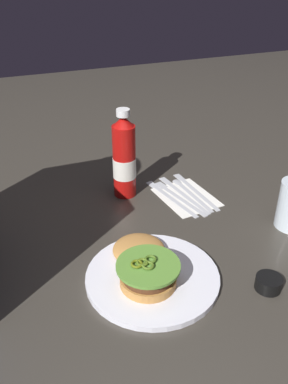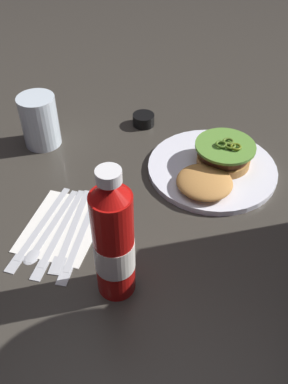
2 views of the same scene
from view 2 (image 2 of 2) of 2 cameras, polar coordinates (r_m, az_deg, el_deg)
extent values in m
plane|color=#36322B|center=(0.83, -3.54, 1.44)|extent=(3.00, 3.00, 0.00)
cylinder|color=white|center=(0.86, 9.34, 3.22)|extent=(0.26, 0.26, 0.01)
cylinder|color=#B97D3E|center=(0.86, 10.85, 4.42)|extent=(0.11, 0.11, 0.02)
cylinder|color=#512D19|center=(0.85, 11.00, 5.32)|extent=(0.10, 0.10, 0.02)
cylinder|color=red|center=(0.84, 11.09, 5.91)|extent=(0.09, 0.09, 0.01)
cylinder|color=#598C33|center=(0.84, 11.15, 6.24)|extent=(0.12, 0.12, 0.01)
torus|color=#4C681E|center=(0.84, 11.52, 6.82)|extent=(0.02, 0.02, 0.01)
torus|color=#576612|center=(0.83, 12.51, 6.09)|extent=(0.02, 0.02, 0.01)
torus|color=#4F6D1B|center=(0.83, 11.77, 6.27)|extent=(0.02, 0.02, 0.01)
torus|color=#46681D|center=(0.83, 10.55, 6.47)|extent=(0.02, 0.02, 0.01)
ellipsoid|color=#B97D3E|center=(0.80, 8.33, 1.39)|extent=(0.11, 0.11, 0.03)
cylinder|color=#B3100D|center=(0.59, -4.16, -7.44)|extent=(0.06, 0.06, 0.19)
cone|color=#B3100D|center=(0.51, -4.76, 0.39)|extent=(0.05, 0.05, 0.03)
cylinder|color=white|center=(0.49, -4.90, 2.21)|extent=(0.03, 0.03, 0.02)
cylinder|color=white|center=(0.60, -4.08, -8.45)|extent=(0.06, 0.06, 0.05)
cylinder|color=silver|center=(0.92, -14.17, 9.46)|extent=(0.08, 0.08, 0.11)
cylinder|color=black|center=(0.98, -0.07, 9.93)|extent=(0.05, 0.05, 0.03)
cube|color=white|center=(0.75, -11.07, -4.58)|extent=(0.17, 0.14, 0.00)
cube|color=silver|center=(0.76, -13.65, -3.80)|extent=(0.19, 0.03, 0.00)
cube|color=silver|center=(0.72, -16.59, -8.01)|extent=(0.08, 0.02, 0.00)
cube|color=silver|center=(0.76, -12.39, -4.10)|extent=(0.18, 0.03, 0.00)
ellipsoid|color=silver|center=(0.72, -15.15, -8.25)|extent=(0.04, 0.03, 0.00)
cube|color=silver|center=(0.75, -11.10, -4.41)|extent=(0.19, 0.04, 0.00)
cube|color=silver|center=(0.70, -13.56, -9.01)|extent=(0.08, 0.03, 0.00)
cube|color=silver|center=(0.74, -9.79, -4.72)|extent=(0.20, 0.06, 0.00)
cube|color=silver|center=(0.69, -11.78, -9.75)|extent=(0.04, 0.03, 0.00)
cube|color=silver|center=(0.74, -8.45, -5.04)|extent=(0.18, 0.05, 0.00)
cube|color=silver|center=(0.69, -10.36, -9.68)|extent=(0.08, 0.03, 0.00)
camera|label=1|loc=(1.23, 36.54, 37.54)|focal=38.85mm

